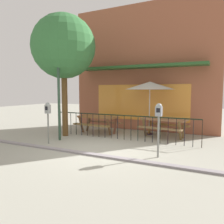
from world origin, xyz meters
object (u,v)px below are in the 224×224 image
patio_umbrella (150,86)px  street_tree (64,47)px  street_lamp (58,71)px  picnic_table_right (164,122)px  parking_meter_far (159,116)px  parking_meter_near (48,112)px  picnic_table_left (98,120)px

patio_umbrella → street_tree: size_ratio=0.46×
street_lamp → picnic_table_right: bearing=34.1°
parking_meter_far → street_lamp: bearing=172.3°
parking_meter_near → parking_meter_far: (3.99, 0.09, 0.05)m
parking_meter_far → patio_umbrella: bearing=111.1°
picnic_table_left → patio_umbrella: size_ratio=0.82×
picnic_table_left → street_lamp: street_lamp is taller
picnic_table_left → parking_meter_near: 2.67m
picnic_table_left → parking_meter_far: 4.22m
picnic_table_left → picnic_table_right: (2.86, 0.44, 0.00)m
picnic_table_right → street_lamp: size_ratio=0.47×
picnic_table_right → parking_meter_far: 3.00m
street_tree → parking_meter_far: bearing=-17.0°
parking_meter_near → street_tree: 2.93m
picnic_table_left → patio_umbrella: bearing=19.4°
parking_meter_near → street_tree: bearing=104.0°
patio_umbrella → parking_meter_far: 3.56m
patio_umbrella → parking_meter_near: bearing=-129.8°
street_lamp → street_tree: bearing=113.7°
patio_umbrella → street_lamp: 3.87m
picnic_table_right → patio_umbrella: patio_umbrella is taller
patio_umbrella → street_lamp: street_lamp is taller
picnic_table_right → street_tree: 5.16m
parking_meter_near → parking_meter_far: size_ratio=0.96×
picnic_table_left → parking_meter_far: size_ratio=1.22×
parking_meter_near → street_lamp: size_ratio=0.36×
patio_umbrella → street_lamp: bearing=-136.0°
picnic_table_right → patio_umbrella: bearing=156.5°
picnic_table_left → street_lamp: bearing=-107.9°
picnic_table_right → patio_umbrella: size_ratio=0.85×
parking_meter_far → picnic_table_right: bearing=100.2°
picnic_table_right → picnic_table_left: bearing=-171.2°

